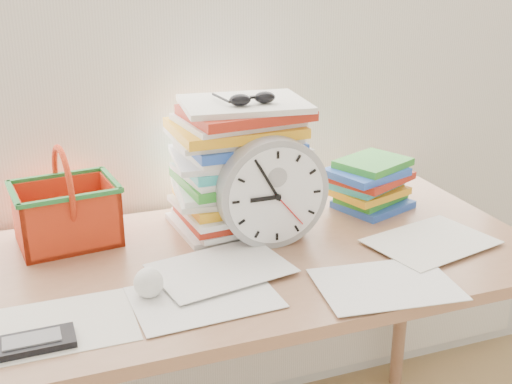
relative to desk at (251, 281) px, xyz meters
name	(u,v)px	position (x,y,z in m)	size (l,w,h in m)	color
curtain	(201,5)	(0.00, 0.38, 0.62)	(2.40, 0.01, 2.50)	white
desk	(251,281)	(0.00, 0.00, 0.00)	(1.40, 0.70, 0.75)	#936344
paper_stack	(238,165)	(0.03, 0.18, 0.24)	(0.33, 0.27, 0.33)	white
clock	(273,192)	(0.07, 0.03, 0.21)	(0.27, 0.27, 0.05)	#999999
sunglasses	(252,98)	(0.05, 0.13, 0.42)	(0.14, 0.11, 0.03)	black
book_stack	(370,184)	(0.41, 0.16, 0.14)	(0.24, 0.19, 0.14)	white
basket	(65,196)	(-0.40, 0.22, 0.20)	(0.24, 0.19, 0.24)	#E73F16
crumpled_ball	(148,282)	(-0.27, -0.12, 0.11)	(0.07, 0.07, 0.07)	white
calculator	(32,343)	(-0.51, -0.23, 0.08)	(0.15, 0.07, 0.02)	black
scattered_papers	(251,251)	(0.00, 0.00, 0.08)	(1.26, 0.42, 0.02)	white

